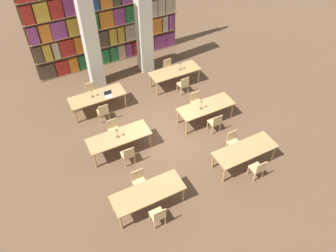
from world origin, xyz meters
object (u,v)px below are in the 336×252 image
Objects in this scene: reading_table_4 at (97,97)px; laptop at (109,95)px; reading_table_0 at (148,194)px; chair_3 at (233,141)px; pillar_center at (143,10)px; desk_lamp_1 at (201,103)px; desk_lamp_0 at (117,132)px; chair_2 at (258,169)px; chair_6 at (215,122)px; desk_lamp_2 at (92,92)px; chair_11 at (169,68)px; reading_table_1 at (245,151)px; chair_8 at (103,112)px; desk_lamp_3 at (180,65)px; chair_7 at (196,101)px; chair_10 at (183,84)px; chair_5 at (114,129)px; chair_4 at (128,154)px; reading_table_3 at (206,107)px; chair_1 at (139,181)px; pillar_left at (87,22)px; chair_9 at (92,92)px; chair_0 at (158,215)px; reading_table_2 at (119,138)px; reading_table_5 at (175,72)px.

laptop is at bearing -28.03° from reading_table_4.
chair_3 reaches higher than reading_table_0.
pillar_center is 14.00× the size of desk_lamp_1.
chair_2 is at bearing -41.44° from desk_lamp_0.
desk_lamp_2 reaches higher than chair_6.
chair_3 is at bearing -50.76° from reading_table_4.
reading_table_1 is at bearing 88.84° from chair_11.
desk_lamp_3 is (3.94, 0.76, 0.55)m from chair_8.
chair_3 is 1.00× the size of chair_7.
reading_table_1 is 6.28m from reading_table_4.
chair_10 is (0.08, 5.24, 0.00)m from chair_2.
chair_5 is (-3.63, 4.01, 0.00)m from chair_2.
chair_2 is at bearing -54.64° from chair_8.
reading_table_3 is at bearing 10.50° from chair_4.
chair_1 is at bearing -162.55° from chair_6.
pillar_left is 5.85m from reading_table_3.
desk_lamp_0 is 0.46× the size of chair_9.
reading_table_3 is at bearing 90.34° from chair_2.
laptop reaches higher than reading_table_0.
chair_2 is (3.76, -1.38, 0.00)m from chair_1.
reading_table_1 is 4.88m from chair_5.
desk_lamp_1 reaches higher than chair_4.
chair_2 is at bearing -84.91° from desk_lamp_1.
chair_0 is (-0.01, -0.71, -0.21)m from reading_table_0.
chair_1 is 2.16× the size of desk_lamp_0.
laptop is at bearing 78.40° from reading_table_2.
desk_lamp_2 reaches higher than chair_9.
chair_4 is 1.41m from chair_5.
chair_7 is at bearing 46.95° from chair_0.
chair_2 and chair_3 have the same top height.
chair_10 is (3.71, 2.64, 0.00)m from chair_4.
reading_table_0 is at bearing -125.69° from reading_table_5.
desk_lamp_1 reaches higher than reading_table_0.
chair_2 is at bearing -92.75° from desk_lamp_3.
chair_11 is (3.71, 4.05, 0.00)m from chair_4.
reading_table_1 is 6.88m from chair_9.
pillar_left reaches higher than chair_6.
pillar_left is 5.62m from desk_lamp_1.
desk_lamp_3 reaches higher than reading_table_1.
reading_table_0 is at bearing 11.12° from chair_3.
pillar_center is at bearing -84.46° from chair_3.
chair_2 is at bearing -86.57° from reading_table_1.
chair_7 is (3.66, 0.67, -0.21)m from reading_table_2.
chair_3 is 2.73× the size of laptop.
chair_9 is at bearing -89.54° from chair_5.
chair_10 reaches higher than reading_table_4.
reading_table_2 is (-3.68, 1.89, 0.21)m from chair_3.
chair_7 is (0.02, 3.27, -0.21)m from reading_table_1.
chair_7 is 2.68m from chair_11.
pillar_center is 7.38m from reading_table_1.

